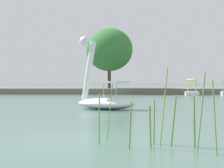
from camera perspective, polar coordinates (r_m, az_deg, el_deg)
ground_plane at (r=8.44m, az=-4.74°, el=-8.18°), size 404.43×404.43×0.00m
shore_bank_far at (r=46.73m, az=1.64°, el=-0.75°), size 156.95×19.66×0.54m
swan_boat at (r=17.85m, az=-1.19°, el=-1.85°), size 3.10×2.47×3.30m
pedal_boat_yellow at (r=35.31m, az=11.24°, el=-0.95°), size 1.19×1.78×1.43m
tree_broadleaf_right at (r=39.33m, az=-0.39°, el=4.89°), size 6.42×6.44×5.87m
reed_clump_foreground at (r=7.65m, az=8.22°, el=-5.07°), size 2.53×1.45×1.54m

